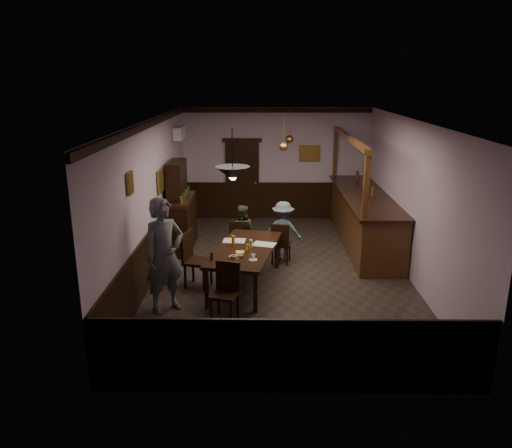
{
  "coord_description": "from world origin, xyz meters",
  "views": [
    {
      "loc": [
        -0.36,
        -9.34,
        3.78
      ],
      "look_at": [
        -0.47,
        -0.5,
        1.15
      ],
      "focal_mm": 35.0,
      "sensor_mm": 36.0,
      "label": 1
    }
  ],
  "objects_px": {
    "chair_far_left": "(239,239)",
    "bar_counter": "(363,217)",
    "soda_can": "(248,248)",
    "pendant_iron": "(233,173)",
    "pendant_brass_mid": "(283,147)",
    "chair_side": "(193,257)",
    "chair_far_right": "(281,242)",
    "chair_near": "(226,289)",
    "dining_table": "(245,251)",
    "sideboard": "(180,214)",
    "person_seated_left": "(242,231)",
    "person_seated_right": "(283,231)",
    "coffee_cup": "(253,256)",
    "person_standing": "(164,256)",
    "pendant_brass_far": "(289,139)"
  },
  "relations": [
    {
      "from": "soda_can",
      "to": "bar_counter",
      "type": "bearing_deg",
      "value": 45.8
    },
    {
      "from": "chair_far_right",
      "to": "person_standing",
      "type": "height_order",
      "value": "person_standing"
    },
    {
      "from": "chair_far_left",
      "to": "chair_side",
      "type": "height_order",
      "value": "chair_side"
    },
    {
      "from": "person_seated_right",
      "to": "pendant_brass_mid",
      "type": "xyz_separation_m",
      "value": [
        0.02,
        0.86,
        1.66
      ]
    },
    {
      "from": "soda_can",
      "to": "chair_far_right",
      "type": "bearing_deg",
      "value": 64.01
    },
    {
      "from": "dining_table",
      "to": "soda_can",
      "type": "relative_size",
      "value": 19.64
    },
    {
      "from": "chair_near",
      "to": "person_seated_left",
      "type": "bearing_deg",
      "value": 103.17
    },
    {
      "from": "chair_side",
      "to": "person_seated_right",
      "type": "relative_size",
      "value": 0.82
    },
    {
      "from": "dining_table",
      "to": "pendant_brass_far",
      "type": "relative_size",
      "value": 2.91
    },
    {
      "from": "chair_far_left",
      "to": "bar_counter",
      "type": "height_order",
      "value": "bar_counter"
    },
    {
      "from": "sideboard",
      "to": "bar_counter",
      "type": "height_order",
      "value": "bar_counter"
    },
    {
      "from": "soda_can",
      "to": "pendant_iron",
      "type": "bearing_deg",
      "value": -109.27
    },
    {
      "from": "person_seated_left",
      "to": "sideboard",
      "type": "xyz_separation_m",
      "value": [
        -1.41,
        0.53,
        0.23
      ]
    },
    {
      "from": "chair_far_left",
      "to": "sideboard",
      "type": "distance_m",
      "value": 1.61
    },
    {
      "from": "person_standing",
      "to": "soda_can",
      "type": "xyz_separation_m",
      "value": [
        1.34,
        0.86,
        -0.16
      ]
    },
    {
      "from": "dining_table",
      "to": "chair_near",
      "type": "distance_m",
      "value": 1.33
    },
    {
      "from": "person_seated_left",
      "to": "pendant_brass_mid",
      "type": "xyz_separation_m",
      "value": [
        0.9,
        0.68,
        1.73
      ]
    },
    {
      "from": "person_seated_left",
      "to": "pendant_iron",
      "type": "relative_size",
      "value": 1.39
    },
    {
      "from": "person_seated_left",
      "to": "coffee_cup",
      "type": "distance_m",
      "value": 2.21
    },
    {
      "from": "chair_far_left",
      "to": "soda_can",
      "type": "bearing_deg",
      "value": 102.38
    },
    {
      "from": "chair_side",
      "to": "sideboard",
      "type": "height_order",
      "value": "sideboard"
    },
    {
      "from": "chair_side",
      "to": "chair_near",
      "type": "bearing_deg",
      "value": -136.54
    },
    {
      "from": "person_standing",
      "to": "pendant_brass_mid",
      "type": "height_order",
      "value": "pendant_brass_mid"
    },
    {
      "from": "dining_table",
      "to": "pendant_brass_mid",
      "type": "distance_m",
      "value": 2.9
    },
    {
      "from": "sideboard",
      "to": "person_seated_right",
      "type": "bearing_deg",
      "value": -17.3
    },
    {
      "from": "pendant_iron",
      "to": "pendant_brass_far",
      "type": "height_order",
      "value": "same"
    },
    {
      "from": "chair_near",
      "to": "person_standing",
      "type": "distance_m",
      "value": 1.15
    },
    {
      "from": "chair_far_right",
      "to": "pendant_brass_mid",
      "type": "relative_size",
      "value": 1.09
    },
    {
      "from": "pendant_brass_mid",
      "to": "coffee_cup",
      "type": "bearing_deg",
      "value": -102.04
    },
    {
      "from": "bar_counter",
      "to": "pendant_brass_mid",
      "type": "height_order",
      "value": "pendant_brass_mid"
    },
    {
      "from": "chair_side",
      "to": "person_seated_left",
      "type": "bearing_deg",
      "value": -11.96
    },
    {
      "from": "chair_far_right",
      "to": "soda_can",
      "type": "xyz_separation_m",
      "value": [
        -0.64,
        -1.31,
        0.33
      ]
    },
    {
      "from": "person_seated_left",
      "to": "pendant_iron",
      "type": "distance_m",
      "value": 2.94
    },
    {
      "from": "pendant_brass_mid",
      "to": "bar_counter",
      "type": "bearing_deg",
      "value": 7.34
    },
    {
      "from": "chair_near",
      "to": "soda_can",
      "type": "height_order",
      "value": "chair_near"
    },
    {
      "from": "person_standing",
      "to": "soda_can",
      "type": "relative_size",
      "value": 16.12
    },
    {
      "from": "chair_far_right",
      "to": "sideboard",
      "type": "bearing_deg",
      "value": -11.23
    },
    {
      "from": "person_standing",
      "to": "pendant_brass_mid",
      "type": "relative_size",
      "value": 2.39
    },
    {
      "from": "chair_far_left",
      "to": "chair_far_right",
      "type": "relative_size",
      "value": 1.01
    },
    {
      "from": "chair_side",
      "to": "soda_can",
      "type": "height_order",
      "value": "chair_side"
    },
    {
      "from": "dining_table",
      "to": "pendant_brass_mid",
      "type": "xyz_separation_m",
      "value": [
        0.77,
        2.29,
        1.61
      ]
    },
    {
      "from": "sideboard",
      "to": "pendant_iron",
      "type": "bearing_deg",
      "value": -64.8
    },
    {
      "from": "pendant_brass_mid",
      "to": "chair_side",
      "type": "bearing_deg",
      "value": -127.08
    },
    {
      "from": "chair_far_left",
      "to": "coffee_cup",
      "type": "distance_m",
      "value": 1.97
    },
    {
      "from": "bar_counter",
      "to": "pendant_brass_mid",
      "type": "xyz_separation_m",
      "value": [
        -1.89,
        -0.24,
        1.67
      ]
    },
    {
      "from": "chair_far_right",
      "to": "soda_can",
      "type": "relative_size",
      "value": 7.36
    },
    {
      "from": "chair_far_right",
      "to": "chair_near",
      "type": "bearing_deg",
      "value": 81.1
    },
    {
      "from": "chair_near",
      "to": "person_standing",
      "type": "bearing_deg",
      "value": -179.79
    },
    {
      "from": "chair_far_left",
      "to": "soda_can",
      "type": "relative_size",
      "value": 7.43
    },
    {
      "from": "sideboard",
      "to": "person_seated_left",
      "type": "bearing_deg",
      "value": -20.65
    }
  ]
}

